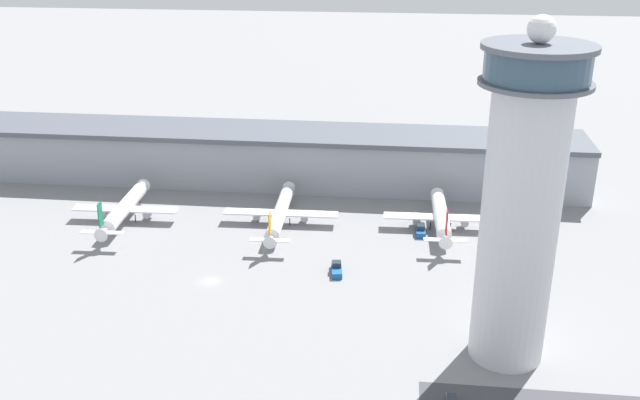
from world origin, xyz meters
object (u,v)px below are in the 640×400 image
airplane_gate_charlie (441,217)px  service_truck_catering (420,230)px  service_truck_fuel (337,269)px  control_tower (522,201)px  airplane_gate_alpha (124,208)px  airplane_gate_bravo (280,212)px

airplane_gate_charlie → service_truck_catering: 7.09m
airplane_gate_charlie → service_truck_fuel: bearing=-133.0°
service_truck_fuel → control_tower: bearing=-39.6°
control_tower → service_truck_fuel: (-37.56, 31.06, -32.93)m
airplane_gate_alpha → service_truck_fuel: 69.04m
airplane_gate_charlie → service_truck_catering: size_ratio=4.42×
service_truck_catering → service_truck_fuel: 33.83m
airplane_gate_charlie → control_tower: bearing=-80.1°
control_tower → service_truck_fuel: 58.82m
control_tower → airplane_gate_bravo: (-56.44, 58.64, -30.03)m
airplane_gate_alpha → airplane_gate_bravo: size_ratio=0.92×
airplane_gate_bravo → service_truck_catering: bearing=-1.9°
service_truck_fuel → service_truck_catering: bearing=50.8°
service_truck_catering → service_truck_fuel: size_ratio=1.07×
service_truck_catering → airplane_gate_alpha: bearing=-179.0°
airplane_gate_bravo → service_truck_catering: airplane_gate_bravo is taller
control_tower → airplane_gate_charlie: size_ratio=1.96×
service_truck_catering → airplane_gate_charlie: bearing=26.5°
control_tower → airplane_gate_alpha: control_tower is taller
airplane_gate_alpha → service_truck_fuel: airplane_gate_alpha is taller
airplane_gate_charlie → service_truck_fuel: size_ratio=4.72×
airplane_gate_alpha → airplane_gate_charlie: 91.53m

